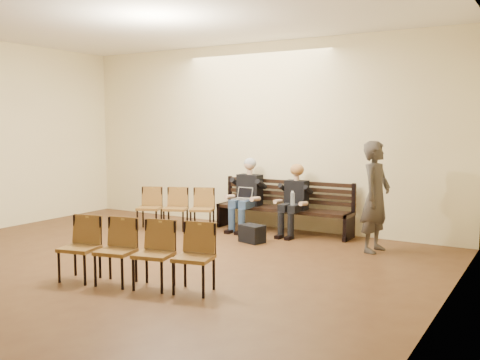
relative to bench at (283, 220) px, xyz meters
The scene contains 11 objects.
ground 4.71m from the bench, 98.97° to the right, with size 10.00×10.00×0.00m, color #54361D.
room_walls 4.56m from the bench, 100.76° to the right, with size 8.02×10.01×3.51m.
bench is the anchor object (origin of this frame).
seated_man 0.82m from the bench, behind, with size 0.55×0.76×1.31m, color black, non-canonical shape.
seated_woman 0.46m from the bench, 23.04° to the right, with size 0.49×0.68×1.14m, color black, non-canonical shape.
laptop 0.83m from the bench, 156.34° to the right, with size 0.31×0.25×0.23m, color #B6B5BA.
water_bottle 0.61m from the bench, 44.01° to the right, with size 0.08×0.08×0.25m, color silver.
bag 1.03m from the bench, 93.40° to the right, with size 0.40×0.27×0.29m, color black.
passerby 2.12m from the bench, 17.66° to the right, with size 0.72×0.47×1.97m, color #37322D.
chair_row_front 2.00m from the bench, 154.96° to the right, with size 1.43×0.43×0.79m, color brown.
chair_row_back 3.87m from the bench, 91.31° to the right, with size 1.99×0.45×0.82m, color brown.
Camera 1 is at (5.01, -4.00, 1.97)m, focal length 40.00 mm.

